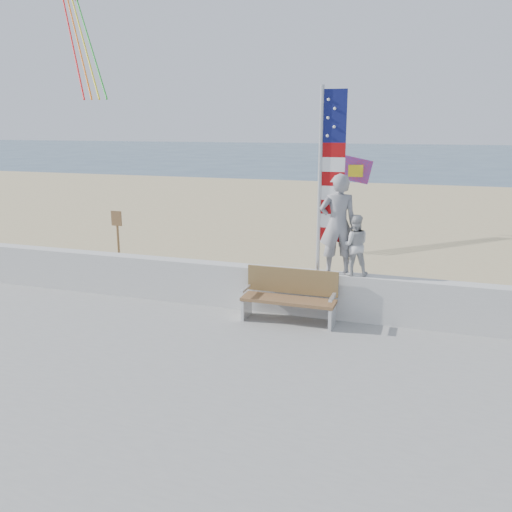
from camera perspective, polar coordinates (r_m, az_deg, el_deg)
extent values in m
plane|color=#304B61|center=(9.60, -4.59, -10.20)|extent=(220.00, 220.00, 0.00)
cube|color=tan|center=(17.84, 6.69, 1.14)|extent=(90.00, 40.00, 0.08)
cube|color=#9E9D98|center=(6.53, -19.48, -22.21)|extent=(50.00, 12.40, 0.10)
cube|color=silver|center=(11.14, -0.65, -3.29)|extent=(30.00, 0.35, 0.90)
imported|color=gray|center=(10.38, 8.61, 3.31)|extent=(0.81, 0.66, 1.92)
imported|color=silver|center=(10.40, 10.30, 1.15)|extent=(0.66, 0.57, 1.17)
cube|color=brown|center=(10.37, 3.43, -4.67)|extent=(1.80, 0.50, 0.06)
cube|color=olive|center=(10.53, 3.83, -2.63)|extent=(1.80, 0.05, 0.50)
cube|color=silver|center=(10.68, -1.02, -5.45)|extent=(0.06, 0.50, 0.40)
cube|color=silver|center=(10.51, -1.12, -3.47)|extent=(0.06, 0.45, 0.05)
cube|color=silver|center=(10.28, 8.02, -6.38)|extent=(0.06, 0.50, 0.40)
cube|color=silver|center=(10.10, 8.04, -4.34)|extent=(0.06, 0.45, 0.05)
cylinder|color=silver|center=(10.34, 6.74, 7.75)|extent=(0.08, 0.08, 3.50)
cube|color=#0F1451|center=(10.24, 8.29, 14.38)|extent=(0.44, 0.02, 0.95)
cube|color=#9E0A0C|center=(10.44, 7.88, 2.26)|extent=(0.44, 0.02, 0.26)
cube|color=white|center=(10.39, 7.93, 3.69)|extent=(0.44, 0.02, 0.26)
cube|color=#9E0A0C|center=(10.35, 7.97, 5.13)|extent=(0.44, 0.02, 0.26)
cube|color=white|center=(10.31, 8.02, 6.58)|extent=(0.44, 0.02, 0.26)
cube|color=#9E0A0C|center=(10.28, 8.07, 8.04)|extent=(0.44, 0.02, 0.26)
cube|color=white|center=(10.26, 8.12, 9.51)|extent=(0.44, 0.02, 0.26)
cube|color=#9E0A0C|center=(10.25, 8.17, 10.98)|extent=(0.44, 0.02, 0.26)
sphere|color=white|center=(10.25, 7.53, 12.44)|extent=(0.06, 0.06, 0.06)
sphere|color=white|center=(10.22, 8.24, 13.31)|extent=(0.06, 0.06, 0.06)
sphere|color=white|center=(10.25, 7.59, 14.23)|extent=(0.06, 0.06, 0.06)
sphere|color=white|center=(10.23, 8.30, 15.11)|extent=(0.06, 0.06, 0.06)
sphere|color=white|center=(10.25, 7.64, 16.02)|extent=(0.06, 0.06, 0.06)
cube|color=red|center=(13.22, 9.76, 9.10)|extent=(1.12, 0.60, 0.75)
cube|color=yellow|center=(13.20, 10.40, 8.85)|extent=(0.39, 0.29, 0.28)
cylinder|color=red|center=(20.28, -18.76, 20.42)|extent=(2.73, 2.96, 3.78)
cylinder|color=orange|center=(20.15, -18.22, 20.51)|extent=(2.82, 2.96, 3.78)
cylinder|color=yellow|center=(20.02, -17.66, 20.60)|extent=(2.91, 2.96, 3.78)
cylinder|color=green|center=(19.90, -17.10, 20.68)|extent=(3.00, 2.96, 3.78)
cylinder|color=olive|center=(15.79, -14.30, 1.55)|extent=(0.07, 0.07, 1.20)
cube|color=olive|center=(15.66, -14.48, 3.86)|extent=(0.32, 0.03, 0.42)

